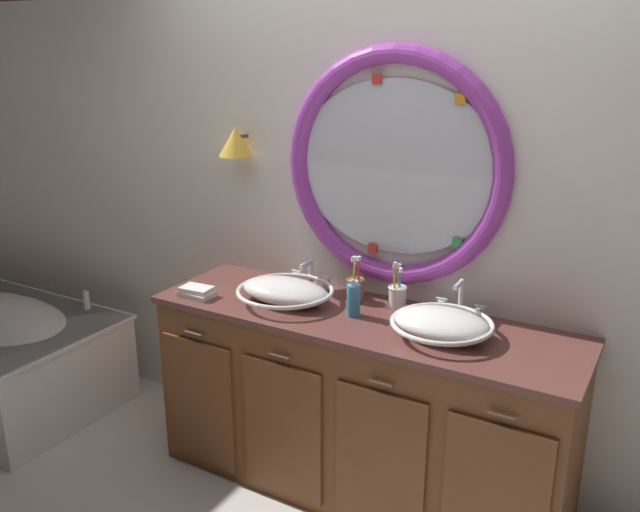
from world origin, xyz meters
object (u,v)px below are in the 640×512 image
folded_hand_towel (197,292)px  sink_basin_left (285,291)px  toothbrush_holder_left (355,288)px  soap_dispenser (354,299)px  sink_basin_right (442,324)px  toothbrush_holder_right (397,295)px

folded_hand_towel → sink_basin_left: bearing=21.0°
toothbrush_holder_left → soap_dispenser: (0.08, -0.17, 0.01)m
toothbrush_holder_left → folded_hand_towel: bearing=-153.8°
sink_basin_right → soap_dispenser: bearing=178.3°
sink_basin_left → toothbrush_holder_right: 0.52m
soap_dispenser → folded_hand_towel: soap_dispenser is taller
sink_basin_left → sink_basin_right: 0.76m
sink_basin_left → sink_basin_right: sink_basin_right is taller
sink_basin_left → folded_hand_towel: size_ratio=2.86×
soap_dispenser → toothbrush_holder_left: bearing=114.4°
toothbrush_holder_right → sink_basin_left: bearing=-157.9°
soap_dispenser → sink_basin_right: bearing=-1.7°
sink_basin_right → folded_hand_towel: (-1.16, -0.15, -0.03)m
sink_basin_right → toothbrush_holder_left: (-0.49, 0.18, 0.01)m
sink_basin_right → toothbrush_holder_right: 0.34m
toothbrush_holder_right → toothbrush_holder_left: bearing=-175.5°
toothbrush_holder_left → sink_basin_right: bearing=-20.1°
toothbrush_holder_right → folded_hand_towel: 0.95m
sink_basin_right → folded_hand_towel: 1.17m
toothbrush_holder_left → soap_dispenser: bearing=-65.6°
toothbrush_holder_right → soap_dispenser: bearing=-125.3°
toothbrush_holder_right → folded_hand_towel: bearing=-158.4°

